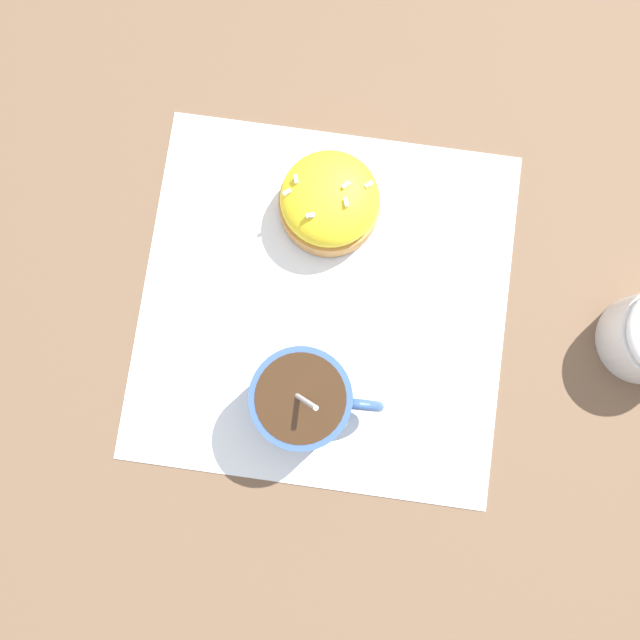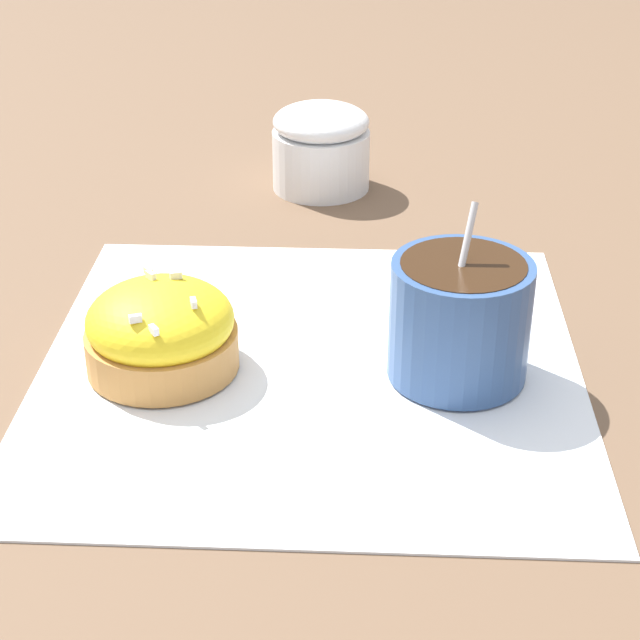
# 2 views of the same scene
# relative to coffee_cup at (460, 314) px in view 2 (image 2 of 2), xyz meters

# --- Properties ---
(ground_plane) EXTENTS (3.00, 3.00, 0.00)m
(ground_plane) POSITION_rel_coffee_cup_xyz_m (-0.09, 0.01, -0.04)
(ground_plane) COLOR brown
(paper_napkin) EXTENTS (0.33, 0.33, 0.00)m
(paper_napkin) POSITION_rel_coffee_cup_xyz_m (-0.09, 0.01, -0.04)
(paper_napkin) COLOR white
(paper_napkin) RESTS_ON ground_plane
(coffee_cup) EXTENTS (0.08, 0.11, 0.10)m
(coffee_cup) POSITION_rel_coffee_cup_xyz_m (0.00, 0.00, 0.00)
(coffee_cup) COLOR #335184
(coffee_cup) RESTS_ON paper_napkin
(frosted_pastry) EXTENTS (0.09, 0.09, 0.06)m
(frosted_pastry) POSITION_rel_coffee_cup_xyz_m (-0.17, 0.00, -0.01)
(frosted_pastry) COLOR #C18442
(frosted_pastry) RESTS_ON paper_napkin
(sugar_bowl) EXTENTS (0.08, 0.08, 0.07)m
(sugar_bowl) POSITION_rel_coffee_cup_xyz_m (-0.09, 0.29, -0.01)
(sugar_bowl) COLOR white
(sugar_bowl) RESTS_ON ground_plane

